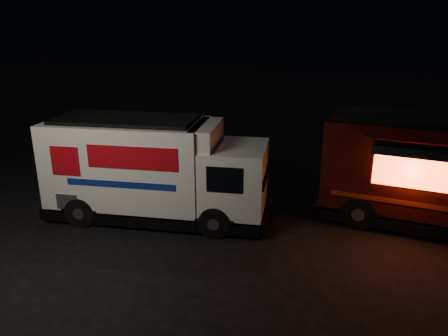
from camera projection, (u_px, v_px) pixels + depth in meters
The scene contains 3 objects.
ground at pixel (136, 229), 12.12m from camera, with size 80.00×80.00×0.00m, color black.
white_truck at pixel (158, 169), 12.45m from camera, with size 6.49×2.21×2.94m, color white, non-canonical shape.
red_truck at pixel (443, 174), 11.87m from camera, with size 6.55×2.41×3.05m, color black, non-canonical shape.
Camera 1 is at (6.07, -9.42, 5.50)m, focal length 35.00 mm.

